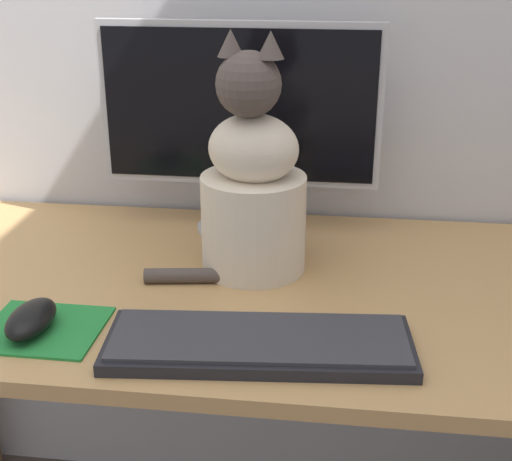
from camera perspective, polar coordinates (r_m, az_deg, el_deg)
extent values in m
cube|color=tan|center=(1.21, -0.84, -4.69)|extent=(1.49, 0.66, 0.02)
cylinder|color=#B2B2B7|center=(1.41, -1.25, 0.31)|extent=(0.17, 0.17, 0.01)
cylinder|color=#B2B2B7|center=(1.40, -1.26, 2.16)|extent=(0.04, 0.04, 0.09)
cube|color=#B2B2B7|center=(1.34, -1.33, 10.01)|extent=(0.53, 0.02, 0.30)
cube|color=black|center=(1.33, -1.40, 9.92)|extent=(0.50, 0.00, 0.28)
cube|color=black|center=(1.01, 0.24, -9.13)|extent=(0.44, 0.19, 0.02)
cube|color=#333338|center=(1.00, 0.25, -8.54)|extent=(0.42, 0.17, 0.01)
cube|color=#238438|center=(1.11, -16.64, -7.55)|extent=(0.17, 0.15, 0.00)
ellipsoid|color=black|center=(1.10, -17.55, -6.75)|extent=(0.06, 0.11, 0.04)
cylinder|color=beige|center=(1.22, -0.20, 0.60)|extent=(0.21, 0.21, 0.17)
ellipsoid|color=beige|center=(1.18, -0.21, 6.56)|extent=(0.17, 0.16, 0.12)
sphere|color=#4C423D|center=(1.14, -0.44, 11.62)|extent=(0.12, 0.12, 0.11)
cone|color=#4C423D|center=(1.14, -2.05, 14.78)|extent=(0.05, 0.05, 0.04)
cone|color=#4C423D|center=(1.12, 1.18, 14.64)|extent=(0.05, 0.05, 0.04)
cylinder|color=#4C423D|center=(1.20, -3.42, -3.60)|extent=(0.23, 0.06, 0.03)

